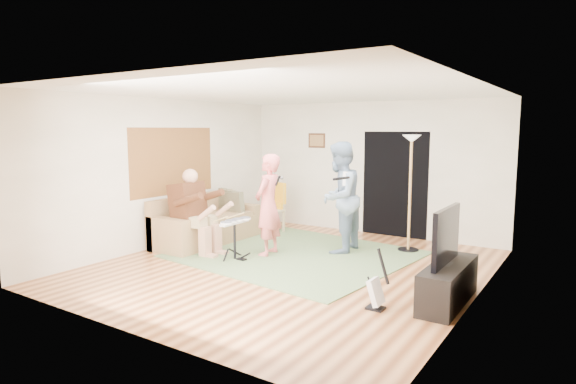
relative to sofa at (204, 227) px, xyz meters
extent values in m
plane|color=brown|center=(2.30, -0.51, -0.30)|extent=(6.00, 6.00, 0.00)
plane|color=white|center=(2.30, -0.51, 2.40)|extent=(6.00, 6.00, 0.00)
plane|color=#96602E|center=(-0.45, -0.31, 1.25)|extent=(0.00, 2.05, 2.05)
plane|color=black|center=(2.85, 2.48, 0.75)|extent=(2.10, 0.00, 2.10)
cube|color=#3F2314|center=(1.05, 2.48, 1.60)|extent=(0.42, 0.03, 0.32)
cube|color=#557044|center=(1.97, 0.17, -0.29)|extent=(3.92, 3.63, 0.02)
cube|color=#9E7A4F|center=(0.10, 0.00, -0.08)|extent=(0.89, 1.78, 0.44)
cube|color=#9E7A4F|center=(-0.28, 0.00, 0.15)|extent=(0.17, 2.20, 0.89)
cube|color=#9E7A4F|center=(0.10, 0.99, 0.02)|extent=(0.89, 0.21, 0.63)
cube|color=#9E7A4F|center=(0.10, -0.99, 0.02)|extent=(0.89, 0.21, 0.63)
cube|color=#4F2916|center=(0.25, -0.65, 0.59)|extent=(0.41, 0.53, 0.68)
sphere|color=tan|center=(0.32, -0.65, 1.04)|extent=(0.27, 0.27, 0.27)
cylinder|color=black|center=(1.30, -0.65, 0.03)|extent=(0.04, 0.04, 0.61)
cube|color=white|center=(1.30, -0.65, 0.32)|extent=(0.12, 0.61, 0.04)
imported|color=#E26362|center=(1.59, -0.10, 0.57)|extent=(0.51, 0.69, 1.74)
imported|color=#6F87A3|center=(2.50, 0.75, 0.67)|extent=(0.78, 0.98, 1.93)
cube|color=black|center=(4.13, -1.45, -0.28)|extent=(0.21, 0.17, 0.03)
cube|color=white|center=(4.13, -1.45, -0.08)|extent=(0.16, 0.24, 0.32)
cylinder|color=black|center=(4.21, -1.45, 0.25)|extent=(0.17, 0.04, 0.42)
cylinder|color=black|center=(3.50, 1.49, -0.28)|extent=(0.37, 0.37, 0.03)
cylinder|color=tan|center=(3.50, 1.49, 0.70)|extent=(0.05, 0.05, 1.94)
cone|color=white|center=(3.50, 1.49, 1.69)|extent=(0.32, 0.32, 0.13)
cube|color=tan|center=(0.56, 1.44, 0.17)|extent=(0.55, 0.55, 0.04)
cube|color=#FFAF1A|center=(0.56, 1.64, 0.52)|extent=(0.42, 0.21, 0.44)
cube|color=black|center=(4.80, -0.78, -0.05)|extent=(0.40, 1.40, 0.50)
cube|color=black|center=(4.75, -0.78, 0.55)|extent=(0.06, 0.99, 0.70)
camera|label=1|loc=(6.28, -6.66, 1.85)|focal=30.00mm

